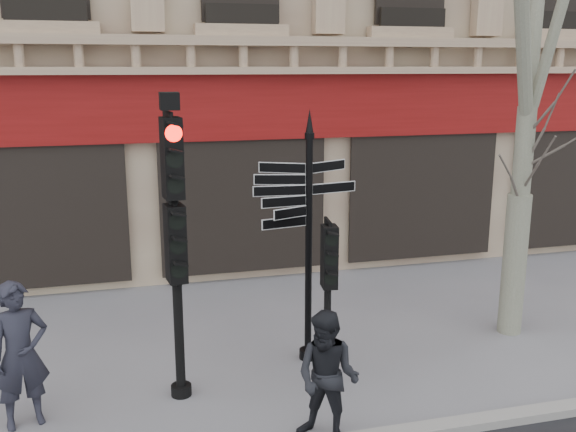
% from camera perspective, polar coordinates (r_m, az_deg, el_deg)
% --- Properties ---
extents(ground, '(80.00, 80.00, 0.00)m').
position_cam_1_polar(ground, '(9.21, 2.08, -15.25)').
color(ground, slate).
rests_on(ground, ground).
extents(fingerpost, '(1.60, 1.60, 3.80)m').
position_cam_1_polar(fingerpost, '(9.30, 1.88, 1.82)').
color(fingerpost, black).
rests_on(fingerpost, ground).
extents(traffic_signal_main, '(0.49, 0.38, 4.08)m').
position_cam_1_polar(traffic_signal_main, '(8.31, -10.11, 0.38)').
color(traffic_signal_main, black).
rests_on(traffic_signal_main, ground).
extents(traffic_signal_secondary, '(0.42, 0.32, 2.29)m').
position_cam_1_polar(traffic_signal_secondary, '(8.87, 3.58, -5.14)').
color(traffic_signal_secondary, black).
rests_on(traffic_signal_secondary, ground).
extents(pedestrian_a, '(0.79, 0.63, 1.87)m').
position_cam_1_polar(pedestrian_a, '(8.68, -22.70, -11.32)').
color(pedestrian_a, '#21222D').
rests_on(pedestrian_a, ground).
extents(pedestrian_b, '(1.00, 0.98, 1.63)m').
position_cam_1_polar(pedestrian_b, '(7.78, 3.55, -14.16)').
color(pedestrian_b, black).
rests_on(pedestrian_b, ground).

